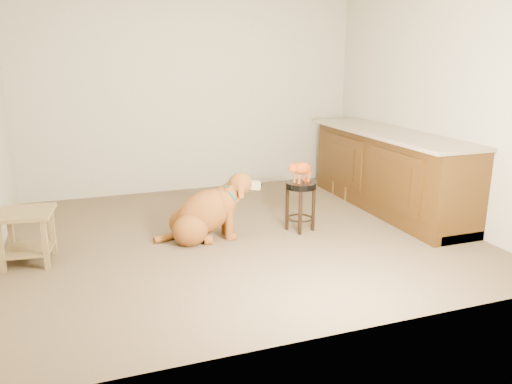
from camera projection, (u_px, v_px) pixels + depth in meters
name	position (u px, v px, depth m)	size (l,w,h in m)	color
floor	(240.00, 236.00, 5.11)	(4.50, 4.00, 0.01)	brown
room_shell	(239.00, 67.00, 4.67)	(4.54, 4.04, 2.62)	#B0A98E
cabinet_run	(388.00, 173.00, 5.90)	(0.70, 2.56, 0.94)	#3E250B
padded_stool	(301.00, 196.00, 5.18)	(0.34, 0.34, 0.52)	black
wood_stool	(353.00, 166.00, 6.44)	(0.42, 0.42, 0.77)	brown
side_table	(26.00, 229.00, 4.37)	(0.52, 0.52, 0.48)	brown
golden_retriever	(206.00, 214.00, 4.96)	(1.11, 0.56, 0.70)	brown
tabby_kitten	(300.00, 169.00, 5.10)	(0.36, 0.25, 0.26)	#95350E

